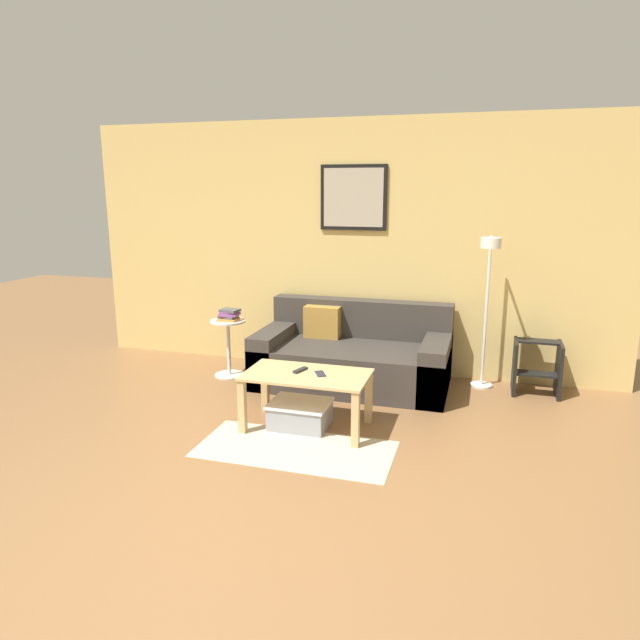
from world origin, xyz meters
name	(u,v)px	position (x,y,z in m)	size (l,w,h in m)	color
ground_plane	(180,563)	(0.00, 0.00, 0.00)	(16.00, 16.00, 0.00)	brown
wall_back	(345,247)	(0.00, 3.44, 1.28)	(5.60, 0.09, 2.55)	#D6B76B
area_rug	(295,449)	(0.15, 1.40, 0.00)	(1.44, 0.68, 0.01)	#C1B299
couch	(353,357)	(0.22, 2.95, 0.27)	(1.83, 0.96, 0.77)	#38332D
coffee_table	(307,384)	(0.11, 1.80, 0.37)	(0.98, 0.55, 0.45)	tan
storage_bin	(300,414)	(0.05, 1.81, 0.10)	(0.48, 0.38, 0.21)	gray
floor_lamp	(488,286)	(1.44, 3.02, 1.01)	(0.21, 0.52, 1.46)	white
side_table	(228,343)	(-1.05, 2.82, 0.35)	(0.35, 0.35, 0.58)	silver
book_stack	(229,315)	(-1.03, 2.82, 0.64)	(0.21, 0.19, 0.11)	#D18438
remote_control	(300,370)	(0.04, 1.84, 0.46)	(0.04, 0.15, 0.02)	#232328
cell_phone	(320,374)	(0.22, 1.82, 0.46)	(0.07, 0.14, 0.01)	#1E2338
step_stool	(537,366)	(1.92, 3.15, 0.27)	(0.42, 0.35, 0.50)	black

